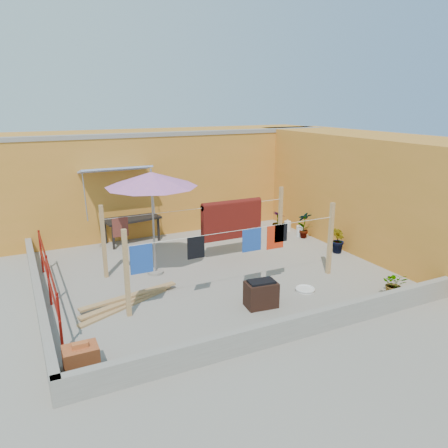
{
  "coord_description": "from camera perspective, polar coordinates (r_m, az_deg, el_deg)",
  "views": [
    {
      "loc": [
        -4.29,
        -9.32,
        4.15
      ],
      "look_at": [
        0.45,
        0.3,
        1.1
      ],
      "focal_mm": 35.0,
      "sensor_mm": 36.0,
      "label": 1
    }
  ],
  "objects": [
    {
      "name": "ground",
      "position": [
        11.07,
        -1.42,
        -6.15
      ],
      "size": [
        80.0,
        80.0,
        0.0
      ],
      "primitive_type": "plane",
      "color": "#9E998E",
      "rests_on": "ground"
    },
    {
      "name": "wall_back",
      "position": [
        15.02,
        -7.31,
        6.01
      ],
      "size": [
        11.0,
        3.27,
        3.21
      ],
      "color": "#C4782B",
      "rests_on": "ground"
    },
    {
      "name": "wall_right",
      "position": [
        13.54,
        18.98,
        4.16
      ],
      "size": [
        2.4,
        9.0,
        3.2
      ],
      "primitive_type": "cube",
      "color": "#C4782B",
      "rests_on": "ground"
    },
    {
      "name": "parapet_front",
      "position": [
        8.17,
        9.47,
        -13.1
      ],
      "size": [
        8.3,
        0.16,
        0.44
      ],
      "primitive_type": "cube",
      "color": "gray",
      "rests_on": "ground"
    },
    {
      "name": "parapet_left",
      "position": [
        10.12,
        -23.14,
        -8.34
      ],
      "size": [
        0.16,
        7.3,
        0.44
      ],
      "primitive_type": "cube",
      "color": "gray",
      "rests_on": "ground"
    },
    {
      "name": "red_railing",
      "position": [
        9.75,
        -22.03,
        -5.93
      ],
      "size": [
        0.05,
        4.2,
        1.1
      ],
      "color": "maroon",
      "rests_on": "ground"
    },
    {
      "name": "clothesline_rig",
      "position": [
        11.51,
        0.67,
        0.04
      ],
      "size": [
        5.09,
        2.35,
        1.8
      ],
      "color": "tan",
      "rests_on": "ground"
    },
    {
      "name": "patio_umbrella",
      "position": [
        10.39,
        -9.47,
        5.68
      ],
      "size": [
        2.23,
        2.23,
        2.62
      ],
      "color": "gray",
      "rests_on": "ground"
    },
    {
      "name": "outdoor_table",
      "position": [
        13.35,
        -12.0,
        0.51
      ],
      "size": [
        1.74,
        1.06,
        0.77
      ],
      "color": "black",
      "rests_on": "ground"
    },
    {
      "name": "brick_stack",
      "position": [
        7.6,
        -18.16,
        -16.27
      ],
      "size": [
        0.55,
        0.4,
        0.47
      ],
      "color": "#B25629",
      "rests_on": "ground"
    },
    {
      "name": "lumber_pile",
      "position": [
        9.56,
        -12.49,
        -9.78
      ],
      "size": [
        2.29,
        1.1,
        0.14
      ],
      "color": "tan",
      "rests_on": "ground"
    },
    {
      "name": "brazier",
      "position": [
        9.19,
        4.87,
        -9.08
      ],
      "size": [
        0.69,
        0.5,
        0.58
      ],
      "color": "black",
      "rests_on": "ground"
    },
    {
      "name": "white_basin",
      "position": [
        10.11,
        10.54,
        -8.39
      ],
      "size": [
        0.44,
        0.44,
        0.08
      ],
      "color": "silver",
      "rests_on": "ground"
    },
    {
      "name": "water_jug_a",
      "position": [
        13.98,
        9.91,
        -0.9
      ],
      "size": [
        0.25,
        0.25,
        0.39
      ],
      "color": "silver",
      "rests_on": "ground"
    },
    {
      "name": "water_jug_b",
      "position": [
        14.52,
        8.29,
        -0.24
      ],
      "size": [
        0.23,
        0.23,
        0.36
      ],
      "color": "silver",
      "rests_on": "ground"
    },
    {
      "name": "green_hose",
      "position": [
        14.65,
        0.81,
        -0.45
      ],
      "size": [
        0.49,
        0.49,
        0.07
      ],
      "color": "#1A7528",
      "rests_on": "ground"
    },
    {
      "name": "plant_back_a",
      "position": [
        14.56,
        0.86,
        0.9
      ],
      "size": [
        0.87,
        0.82,
        0.78
      ],
      "primitive_type": "imported",
      "rotation": [
        0.0,
        0.0,
        0.38
      ],
      "color": "#205E1B",
      "rests_on": "ground"
    },
    {
      "name": "plant_back_b",
      "position": [
        14.24,
        7.14,
        0.3
      ],
      "size": [
        0.52,
        0.52,
        0.72
      ],
      "primitive_type": "imported",
      "rotation": [
        0.0,
        0.0,
        1.97
      ],
      "color": "#205E1B",
      "rests_on": "ground"
    },
    {
      "name": "plant_right_a",
      "position": [
        13.76,
        10.45,
        -0.09
      ],
      "size": [
        0.48,
        0.36,
        0.85
      ],
      "primitive_type": "imported",
      "rotation": [
        0.0,
        0.0,
        3.02
      ],
      "color": "#205E1B",
      "rests_on": "ground"
    },
    {
      "name": "plant_right_b",
      "position": [
        12.59,
        14.73,
        -2.08
      ],
      "size": [
        0.45,
        0.51,
        0.76
      ],
      "primitive_type": "imported",
      "rotation": [
        0.0,
        0.0,
        4.38
      ],
      "color": "#205E1B",
      "rests_on": "ground"
    },
    {
      "name": "plant_right_c",
      "position": [
        10.31,
        21.37,
        -7.32
      ],
      "size": [
        0.67,
        0.66,
        0.56
      ],
      "primitive_type": "imported",
      "rotation": [
        0.0,
        0.0,
        5.57
      ],
      "color": "#205E1B",
      "rests_on": "ground"
    }
  ]
}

